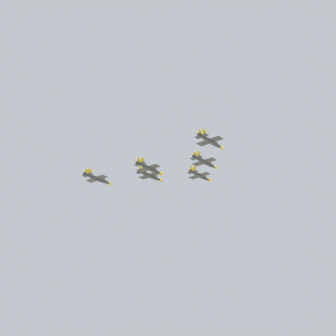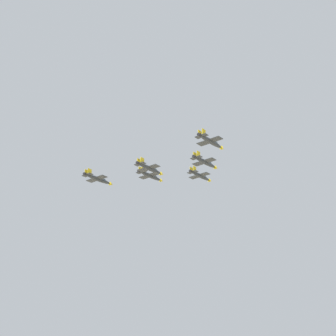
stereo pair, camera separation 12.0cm
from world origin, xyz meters
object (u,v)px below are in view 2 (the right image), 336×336
object	(u,v)px
jet_lead	(200,176)
jet_left_outer	(98,179)
jet_right_wingman	(205,162)
jet_right_outer	(211,141)
jet_slot_rear	(150,168)
jet_left_wingman	(150,176)

from	to	relation	value
jet_lead	jet_left_outer	world-z (taller)	jet_lead
jet_right_wingman	jet_left_outer	bearing A→B (deg)	112.36
jet_left_outer	jet_right_outer	xyz separation A→B (m)	(36.36, -56.78, -0.04)
jet_right_wingman	jet_right_outer	distance (m)	26.10
jet_left_outer	jet_slot_rear	world-z (taller)	jet_left_outer
jet_right_outer	jet_slot_rear	bearing A→B (deg)	90.22
jet_left_outer	jet_slot_rear	distance (m)	33.88
jet_left_wingman	jet_right_wingman	distance (m)	33.76
jet_left_outer	jet_right_outer	bearing A→B (deg)	-89.09
jet_left_outer	jet_slot_rear	xyz separation A→B (m)	(18.18, -28.39, -3.33)
jet_lead	jet_left_wingman	distance (m)	26.10
jet_lead	jet_right_outer	size ratio (longest dim) A/B	1.00
jet_slot_rear	jet_right_wingman	bearing A→B (deg)	-40.50
jet_left_wingman	jet_left_outer	xyz separation A→B (m)	(-25.79, 3.50, -3.64)
jet_right_outer	jet_slot_rear	size ratio (longest dim) A/B	1.02
jet_left_wingman	jet_right_wingman	size ratio (longest dim) A/B	0.98
jet_right_wingman	jet_left_outer	world-z (taller)	jet_right_wingman
jet_left_wingman	jet_slot_rear	xyz separation A→B (m)	(-7.61, -24.89, -6.98)
jet_left_wingman	jet_slot_rear	bearing A→B (deg)	-138.87
jet_right_outer	jet_right_wingman	bearing A→B (deg)	40.58
jet_lead	jet_right_outer	distance (m)	52.36
jet_lead	jet_left_outer	distance (m)	52.35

